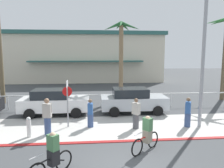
% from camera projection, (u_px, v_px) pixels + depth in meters
% --- Properties ---
extents(ground_plane, '(80.00, 80.00, 0.00)m').
position_uv_depth(ground_plane, '(107.00, 103.00, 17.62)').
color(ground_plane, '#424447').
extents(sidewalk_strip, '(44.00, 4.00, 0.02)m').
position_uv_depth(sidewalk_strip, '(114.00, 127.00, 11.90)').
color(sidewalk_strip, beige).
rests_on(sidewalk_strip, ground).
extents(curb_paint, '(44.00, 0.24, 0.03)m').
position_uv_depth(curb_paint, '(118.00, 141.00, 9.92)').
color(curb_paint, maroon).
rests_on(curb_paint, ground).
extents(building_backdrop, '(21.91, 10.89, 7.02)m').
position_uv_depth(building_backdrop, '(87.00, 57.00, 33.46)').
color(building_backdrop, beige).
rests_on(building_backdrop, ground).
extents(rail_fence, '(23.96, 0.08, 1.04)m').
position_uv_depth(rail_fence, '(108.00, 97.00, 16.02)').
color(rail_fence, white).
rests_on(rail_fence, ground).
extents(stop_sign_bike_lane, '(0.52, 0.56, 2.56)m').
position_uv_depth(stop_sign_bike_lane, '(67.00, 97.00, 11.66)').
color(stop_sign_bike_lane, gray).
rests_on(stop_sign_bike_lane, ground).
extents(bollard_1, '(0.20, 0.20, 1.00)m').
position_uv_depth(bollard_1, '(29.00, 127.00, 10.38)').
color(bollard_1, white).
rests_on(bollard_1, ground).
extents(streetlight_curb, '(0.24, 2.54, 7.50)m').
position_uv_depth(streetlight_curb, '(206.00, 48.00, 11.09)').
color(streetlight_curb, '#9EA0A5').
rests_on(streetlight_curb, ground).
extents(palm_tree_3, '(3.12, 2.68, 6.64)m').
position_uv_depth(palm_tree_3, '(121.00, 42.00, 18.10)').
color(palm_tree_3, '#846B4C').
rests_on(palm_tree_3, ground).
extents(car_white_1, '(4.40, 2.02, 1.69)m').
position_uv_depth(car_white_1, '(54.00, 102.00, 14.18)').
color(car_white_1, white).
rests_on(car_white_1, ground).
extents(car_silver_2, '(4.40, 2.02, 1.69)m').
position_uv_depth(car_silver_2, '(133.00, 100.00, 14.65)').
color(car_silver_2, '#B2B7BC').
rests_on(car_silver_2, ground).
extents(cyclist_red_0, '(1.42, 1.23, 1.50)m').
position_uv_depth(cyclist_red_0, '(147.00, 135.00, 8.91)').
color(cyclist_red_0, black).
rests_on(cyclist_red_0, ground).
extents(cyclist_black_1, '(1.27, 1.39, 1.50)m').
position_uv_depth(cyclist_black_1, '(52.00, 155.00, 7.07)').
color(cyclist_black_1, black).
rests_on(cyclist_black_1, ground).
extents(pedestrian_0, '(0.34, 0.42, 1.56)m').
position_uv_depth(pedestrian_0, '(90.00, 114.00, 11.78)').
color(pedestrian_0, '#384C7A').
rests_on(pedestrian_0, ground).
extents(pedestrian_1, '(0.45, 0.48, 1.66)m').
position_uv_depth(pedestrian_1, '(136.00, 115.00, 11.53)').
color(pedestrian_1, '#4C4C51').
rests_on(pedestrian_1, ground).
extents(pedestrian_2, '(0.44, 0.48, 1.64)m').
position_uv_depth(pedestrian_2, '(188.00, 114.00, 11.81)').
color(pedestrian_2, '#384C7A').
rests_on(pedestrian_2, ground).
extents(pedestrian_3, '(0.42, 0.34, 1.84)m').
position_uv_depth(pedestrian_3, '(47.00, 118.00, 10.62)').
color(pedestrian_3, '#384C7A').
rests_on(pedestrian_3, ground).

